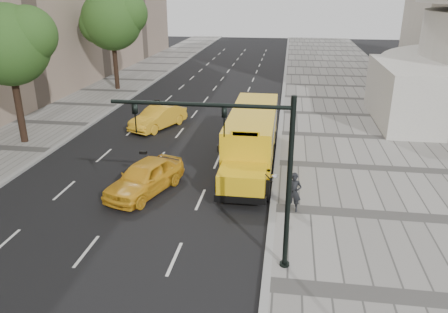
# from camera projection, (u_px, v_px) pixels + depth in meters

# --- Properties ---
(ground) EXTENTS (140.00, 140.00, 0.00)m
(ground) POSITION_uv_depth(u_px,v_px,m) (176.00, 159.00, 25.99)
(ground) COLOR black
(ground) RESTS_ON ground
(sidewalk_museum) EXTENTS (12.00, 140.00, 0.15)m
(sidewalk_museum) POSITION_uv_depth(u_px,v_px,m) (385.00, 170.00, 24.32)
(sidewalk_museum) COLOR gray
(sidewalk_museum) RESTS_ON ground
(sidewalk_far) EXTENTS (6.00, 140.00, 0.15)m
(sidewalk_far) POSITION_uv_depth(u_px,v_px,m) (6.00, 149.00, 27.46)
(sidewalk_far) COLOR gray
(sidewalk_far) RESTS_ON ground
(curb_museum) EXTENTS (0.30, 140.00, 0.15)m
(curb_museum) POSITION_uv_depth(u_px,v_px,m) (277.00, 164.00, 25.14)
(curb_museum) COLOR gray
(curb_museum) RESTS_ON ground
(curb_far) EXTENTS (0.30, 140.00, 0.15)m
(curb_far) POSITION_uv_depth(u_px,v_px,m) (50.00, 151.00, 27.05)
(curb_far) COLOR gray
(curb_far) RESTS_ON ground
(tree_b) EXTENTS (5.54, 4.93, 8.78)m
(tree_b) POSITION_uv_depth(u_px,v_px,m) (9.00, 44.00, 26.35)
(tree_b) COLOR black
(tree_b) RESTS_ON ground
(tree_c) EXTENTS (6.39, 5.68, 9.58)m
(tree_c) POSITION_uv_depth(u_px,v_px,m) (113.00, 19.00, 41.33)
(tree_c) COLOR black
(tree_c) RESTS_ON ground
(school_bus) EXTENTS (2.96, 11.56, 3.19)m
(school_bus) POSITION_uv_depth(u_px,v_px,m) (252.00, 133.00, 25.02)
(school_bus) COLOR yellow
(school_bus) RESTS_ON ground
(taxi_near) EXTENTS (3.39, 5.21, 1.65)m
(taxi_near) POSITION_uv_depth(u_px,v_px,m) (145.00, 177.00, 21.47)
(taxi_near) COLOR gold
(taxi_near) RESTS_ON ground
(taxi_far) EXTENTS (3.45, 5.10, 1.59)m
(taxi_far) POSITION_uv_depth(u_px,v_px,m) (158.00, 118.00, 31.51)
(taxi_far) COLOR gold
(taxi_far) RESTS_ON ground
(pedestrian) EXTENTS (0.72, 0.54, 1.82)m
(pedestrian) POSITION_uv_depth(u_px,v_px,m) (294.00, 192.00, 19.36)
(pedestrian) COLOR black
(pedestrian) RESTS_ON sidewalk_museum
(traffic_signal) EXTENTS (6.18, 0.36, 6.40)m
(traffic_signal) POSITION_uv_depth(u_px,v_px,m) (248.00, 162.00, 14.56)
(traffic_signal) COLOR black
(traffic_signal) RESTS_ON ground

